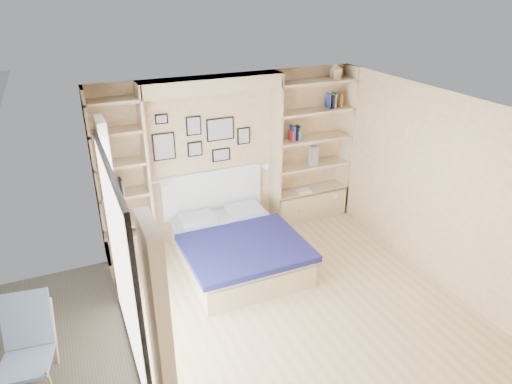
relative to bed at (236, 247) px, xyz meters
name	(u,v)px	position (x,y,z in m)	size (l,w,h in m)	color
ground	(297,310)	(0.31, -1.25, -0.26)	(4.50, 4.50, 0.00)	tan
room_shell	(223,189)	(-0.08, 0.27, 0.81)	(4.50, 4.50, 4.50)	#DAB680
bed	(236,247)	(0.00, 0.00, 0.00)	(1.59, 1.98, 1.07)	#CDB083
photo_gallery	(201,138)	(-0.14, 0.98, 1.34)	(1.48, 0.02, 0.82)	black
reading_lamps	(217,174)	(0.01, 0.75, 0.84)	(1.92, 0.12, 0.15)	silver
shelf_decor	(301,122)	(1.43, 0.82, 1.43)	(3.52, 0.23, 2.03)	#A51E1E
deck_chair	(26,343)	(-2.66, -1.03, 0.14)	(0.60, 0.89, 0.84)	tan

